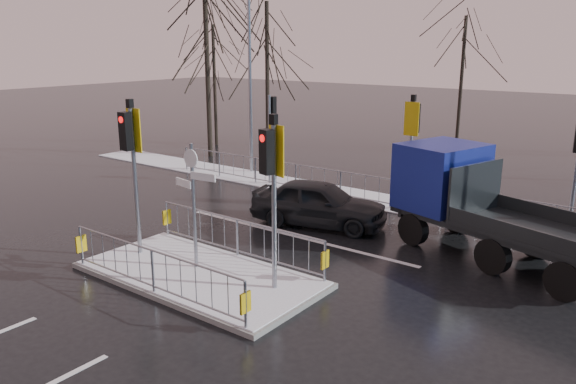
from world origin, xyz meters
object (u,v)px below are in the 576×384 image
Objects in this scene: flatbed_truck at (466,196)px; car_far_lane at (319,203)px; traffic_island at (199,262)px; street_lamp_left at (251,67)px.

car_far_lane is at bearing -169.61° from flatbed_truck.
traffic_island is 0.73× the size of street_lamp_left.
car_far_lane is 0.51× the size of street_lamp_left.
traffic_island is 7.35m from flatbed_truck.
street_lamp_left reaches higher than car_far_lane.
flatbed_truck is at bearing -93.76° from car_far_lane.
street_lamp_left is at bearing 124.07° from traffic_island.
car_far_lane is 4.39m from flatbed_truck.
flatbed_truck reaches higher than car_far_lane.
traffic_island is 5.08m from car_far_lane.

